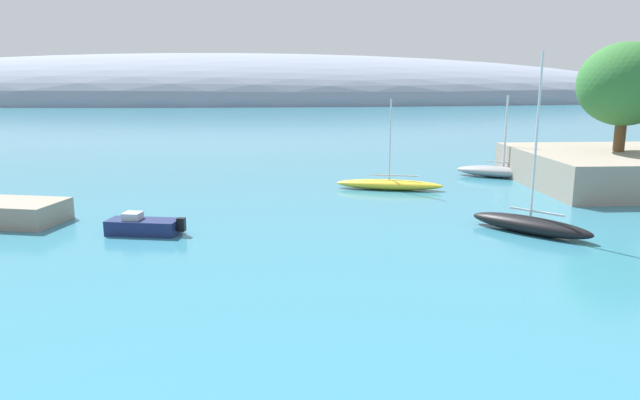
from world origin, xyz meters
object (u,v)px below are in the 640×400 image
sailboat_black_near_shore (530,224)px  motorboat_navy_foreground (143,226)px  tree_clump_shore (625,84)px  sailboat_grey_mid_mooring (503,171)px  sailboat_yellow_outer_mooring (389,184)px

sailboat_black_near_shore → motorboat_navy_foreground: sailboat_black_near_shore is taller
tree_clump_shore → sailboat_grey_mid_mooring: (-7.85, 4.23, -7.61)m
sailboat_grey_mid_mooring → motorboat_navy_foreground: size_ratio=1.81×
sailboat_black_near_shore → sailboat_yellow_outer_mooring: (-5.69, 13.60, -0.12)m
sailboat_yellow_outer_mooring → motorboat_navy_foreground: size_ratio=1.87×
tree_clump_shore → sailboat_yellow_outer_mooring: size_ratio=1.02×
sailboat_black_near_shore → sailboat_yellow_outer_mooring: size_ratio=1.19×
sailboat_grey_mid_mooring → motorboat_navy_foreground: (-27.32, -17.60, -0.08)m
sailboat_black_near_shore → motorboat_navy_foreground: 21.94m
sailboat_grey_mid_mooring → sailboat_yellow_outer_mooring: (-11.10, -5.11, -0.11)m
tree_clump_shore → sailboat_grey_mid_mooring: size_ratio=1.05×
tree_clump_shore → sailboat_black_near_shore: tree_clump_shore is taller
sailboat_black_near_shore → motorboat_navy_foreground: (-21.91, 1.11, -0.09)m
sailboat_yellow_outer_mooring → motorboat_navy_foreground: bearing=51.8°
tree_clump_shore → motorboat_navy_foreground: tree_clump_shore is taller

